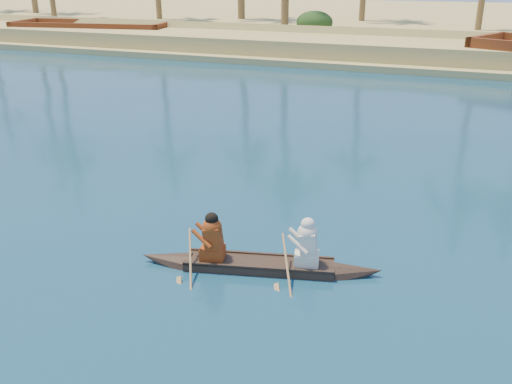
% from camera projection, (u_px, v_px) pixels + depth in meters
% --- Properties ---
extents(canoe, '(4.52, 1.69, 1.24)m').
position_uv_depth(canoe, '(259.00, 257.00, 10.52)').
color(canoe, '#35271D').
rests_on(canoe, ground).
extents(barge_left, '(12.07, 5.81, 1.93)m').
position_uv_depth(barge_left, '(93.00, 35.00, 42.38)').
color(barge_left, maroon).
rests_on(barge_left, ground).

